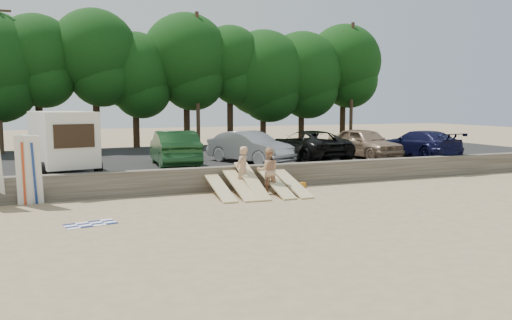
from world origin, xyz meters
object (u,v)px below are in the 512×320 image
object	(u,v)px
box_trailer	(63,139)
car_4	(364,143)
car_3	(308,145)
cooler	(251,187)
beachgoer_b	(268,171)
car_2	(250,147)
beachgoer_a	(242,170)
car_1	(174,148)
car_5	(419,144)

from	to	relation	value
box_trailer	car_4	world-z (taller)	box_trailer
car_3	cooler	bearing A→B (deg)	39.13
car_4	beachgoer_b	xyz separation A→B (m)	(-7.66, -4.69, -0.58)
car_2	beachgoer_b	world-z (taller)	car_2
car_4	beachgoer_a	distance (m)	9.60
box_trailer	car_4	distance (m)	15.40
car_1	car_2	xyz separation A→B (m)	(3.78, -0.15, -0.06)
car_1	beachgoer_b	bearing A→B (deg)	123.20
car_2	car_3	world-z (taller)	car_2
beachgoer_a	beachgoer_b	world-z (taller)	beachgoer_a
car_5	beachgoer_a	xyz separation A→B (m)	(-11.72, -3.52, -0.48)
box_trailer	car_5	xyz separation A→B (m)	(18.50, -0.09, -0.73)
car_1	car_2	world-z (taller)	car_1
car_5	car_3	bearing A→B (deg)	-13.23
car_3	beachgoer_b	world-z (taller)	car_3
box_trailer	car_1	size ratio (longest dim) A/B	0.87
car_1	beachgoer_b	xyz separation A→B (m)	(2.80, -4.85, -0.61)
car_1	car_2	bearing A→B (deg)	-179.10
car_4	beachgoer_b	world-z (taller)	car_4
box_trailer	car_1	bearing A→B (deg)	-2.86
car_2	car_4	size ratio (longest dim) A/B	1.00
box_trailer	car_2	bearing A→B (deg)	-7.78
box_trailer	beachgoer_b	distance (m)	8.81
car_3	car_4	size ratio (longest dim) A/B	1.16
car_5	beachgoer_a	size ratio (longest dim) A/B	2.64
beachgoer_b	car_1	bearing A→B (deg)	-49.97
car_1	beachgoer_a	bearing A→B (deg)	116.17
car_1	cooler	bearing A→B (deg)	123.12
car_5	car_2	bearing A→B (deg)	-8.69
car_3	cooler	xyz separation A→B (m)	(-4.84, -4.18, -1.31)
car_2	beachgoer_a	distance (m)	4.69
car_3	car_2	bearing A→B (deg)	2.73
car_3	beachgoer_b	size ratio (longest dim) A/B	2.97
cooler	beachgoer_a	bearing A→B (deg)	-161.74
car_3	cooler	distance (m)	6.53
box_trailer	beachgoer_a	size ratio (longest dim) A/B	2.30
car_5	cooler	distance (m)	11.75
car_1	car_2	size ratio (longest dim) A/B	1.07
car_2	car_5	xyz separation A→B (m)	(9.80, -0.73, -0.05)
car_1	car_4	size ratio (longest dim) A/B	1.07
car_3	beachgoer_a	xyz separation A→B (m)	(-5.33, -4.50, -0.51)
box_trailer	car_3	distance (m)	12.16
box_trailer	cooler	xyz separation A→B (m)	(7.26, -3.29, -2.00)
car_2	cooler	world-z (taller)	car_2
car_4	beachgoer_b	distance (m)	9.00
car_5	beachgoer_a	world-z (taller)	car_5
cooler	car_2	bearing A→B (deg)	54.29
car_2	beachgoer_b	xyz separation A→B (m)	(-0.98, -4.70, -0.55)
car_5	cooler	bearing A→B (deg)	11.41
box_trailer	car_2	world-z (taller)	box_trailer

